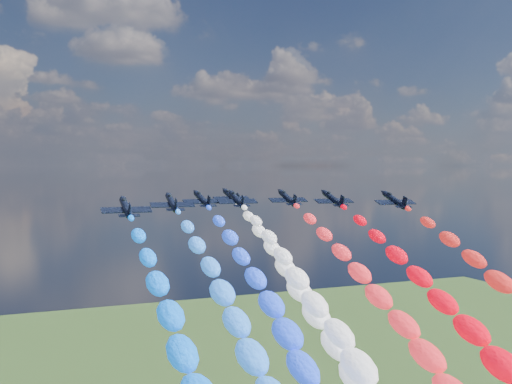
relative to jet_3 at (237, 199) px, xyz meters
name	(u,v)px	position (x,y,z in m)	size (l,w,h in m)	color
jet_0	(126,207)	(-29.07, -18.57, 0.00)	(9.32, 12.50, 2.75)	black
jet_1	(172,202)	(-17.19, -6.63, 0.00)	(9.32, 12.50, 2.75)	black
jet_2	(202,199)	(-7.54, 2.80, 0.00)	(9.32, 12.50, 2.75)	black
trail_2	(297,368)	(-7.54, -48.06, -24.31)	(6.01, 97.62, 51.45)	#1D45FF
jet_3	(237,199)	(0.00, 0.00, 0.00)	(9.32, 12.50, 2.75)	black
trail_3	(347,368)	(0.00, -50.86, -24.31)	(6.01, 97.62, 51.45)	white
jet_4	(231,197)	(3.00, 12.21, 0.00)	(9.32, 12.50, 2.75)	black
trail_4	(327,345)	(3.00, -38.64, -24.31)	(6.01, 97.62, 51.45)	white
jet_5	(287,198)	(13.49, 0.76, 0.00)	(9.32, 12.50, 2.75)	black
trail_5	(414,356)	(13.49, -50.09, -24.31)	(6.01, 97.62, 51.45)	#FB222D
jet_6	(333,199)	(21.74, -7.02, 0.00)	(9.32, 12.50, 2.75)	black
trail_6	(486,364)	(21.74, -57.88, -24.31)	(6.01, 97.62, 51.45)	red
jet_7	(394,200)	(32.34, -16.65, 0.00)	(9.32, 12.50, 2.75)	black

